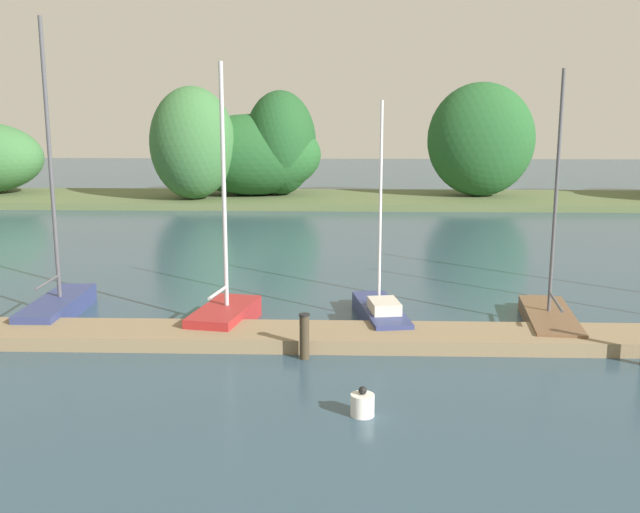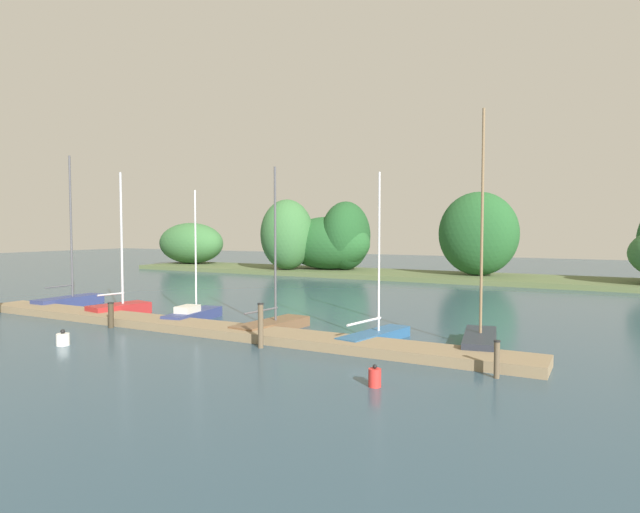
# 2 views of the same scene
# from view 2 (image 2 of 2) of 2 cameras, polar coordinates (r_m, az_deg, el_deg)

# --- Properties ---
(dock_pier) EXTENTS (26.75, 1.80, 0.35)m
(dock_pier) POSITION_cam_2_polar(r_m,az_deg,el_deg) (22.86, -12.60, -7.39)
(dock_pier) COLOR #847051
(dock_pier) RESTS_ON ground
(far_shore) EXTENTS (59.63, 8.28, 7.33)m
(far_shore) POSITION_cam_2_polar(r_m,az_deg,el_deg) (47.03, 11.03, 1.26)
(far_shore) COLOR #56663D
(far_shore) RESTS_ON ground
(sailboat_0) EXTENTS (1.13, 4.05, 8.24)m
(sailboat_0) POSITION_cam_2_polar(r_m,az_deg,el_deg) (32.51, -24.99, -4.07)
(sailboat_0) COLOR navy
(sailboat_0) RESTS_ON ground
(sailboat_1) EXTENTS (1.72, 3.18, 7.01)m
(sailboat_1) POSITION_cam_2_polar(r_m,az_deg,el_deg) (28.16, -20.41, -5.05)
(sailboat_1) COLOR maroon
(sailboat_1) RESTS_ON ground
(sailboat_2) EXTENTS (1.54, 3.97, 6.04)m
(sailboat_2) POSITION_cam_2_polar(r_m,az_deg,el_deg) (25.60, -13.25, -5.95)
(sailboat_2) COLOR navy
(sailboat_2) RESTS_ON ground
(sailboat_3) EXTENTS (1.63, 4.23, 6.83)m
(sailboat_3) POSITION_cam_2_polar(r_m,az_deg,el_deg) (22.65, -4.94, -7.11)
(sailboat_3) COLOR brown
(sailboat_3) RESTS_ON ground
(sailboat_4) EXTENTS (1.62, 4.06, 6.38)m
(sailboat_4) POSITION_cam_2_polar(r_m,az_deg,el_deg) (20.52, 6.09, -8.23)
(sailboat_4) COLOR #285684
(sailboat_4) RESTS_ON ground
(sailboat_5) EXTENTS (1.70, 3.95, 8.46)m
(sailboat_5) POSITION_cam_2_polar(r_m,az_deg,el_deg) (19.96, 16.71, -8.29)
(sailboat_5) COLOR #232833
(sailboat_5) RESTS_ON ground
(mooring_piling_1) EXTENTS (0.26, 0.26, 1.10)m
(mooring_piling_1) POSITION_cam_2_polar(r_m,az_deg,el_deg) (24.80, -21.38, -5.82)
(mooring_piling_1) COLOR #3D3323
(mooring_piling_1) RESTS_ON ground
(mooring_piling_2) EXTENTS (0.22, 0.22, 1.61)m
(mooring_piling_2) POSITION_cam_2_polar(r_m,az_deg,el_deg) (19.35, -6.34, -7.31)
(mooring_piling_2) COLOR brown
(mooring_piling_2) RESTS_ON ground
(mooring_piling_3) EXTENTS (0.19, 0.19, 1.09)m
(mooring_piling_3) POSITION_cam_2_polar(r_m,az_deg,el_deg) (16.27, 18.32, -10.34)
(mooring_piling_3) COLOR brown
(mooring_piling_3) RESTS_ON ground
(channel_buoy_0) EXTENTS (0.34, 0.34, 0.61)m
(channel_buoy_0) POSITION_cam_2_polar(r_m,az_deg,el_deg) (14.82, 5.85, -12.69)
(channel_buoy_0) COLOR red
(channel_buoy_0) RESTS_ON ground
(channel_buoy_1) EXTENTS (0.46, 0.46, 0.59)m
(channel_buoy_1) POSITION_cam_2_polar(r_m,az_deg,el_deg) (21.87, -25.71, -7.94)
(channel_buoy_1) COLOR white
(channel_buoy_1) RESTS_ON ground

